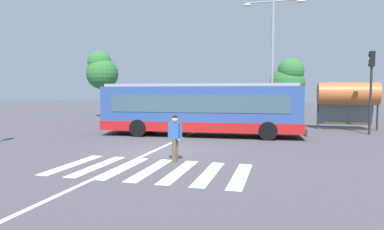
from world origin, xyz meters
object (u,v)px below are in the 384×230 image
Objects in this scene: pedestrian_crossing_street at (175,135)px; twin_arm_street_lamp at (273,50)px; parked_car_teal at (218,113)px; parked_car_charcoal at (250,113)px; background_tree_right at (288,80)px; traffic_light_far_corner at (371,79)px; city_transit_bus at (200,109)px; bus_stop_shelter at (348,95)px; parked_car_silver at (189,112)px; background_tree_left at (101,71)px.

twin_arm_street_lamp reaches higher than pedestrian_crossing_street.
parked_car_charcoal is (2.75, 0.40, 0.00)m from parked_car_teal.
parked_car_teal is 2.78m from parked_car_charcoal.
twin_arm_street_lamp is at bearing 75.82° from pedestrian_crossing_street.
parked_car_teal and parked_car_charcoal have the same top height.
traffic_light_far_corner is at bearing -70.79° from background_tree_right.
pedestrian_crossing_street is 13.96m from traffic_light_far_corner.
traffic_light_far_corner reaches higher than city_transit_bus.
city_transit_bus is 9.09m from parked_car_teal.
twin_arm_street_lamp reaches higher than bus_stop_shelter.
pedestrian_crossing_street is 23.90m from background_tree_right.
city_transit_bus is 2.53× the size of parked_car_silver.
pedestrian_crossing_street is at bearing -104.18° from twin_arm_street_lamp.
pedestrian_crossing_street is 0.44× the size of bus_stop_shelter.
traffic_light_far_corner is (7.71, -6.27, 2.59)m from parked_car_charcoal.
background_tree_left is (-15.36, 1.94, 4.04)m from parked_car_charcoal.
background_tree_left is at bearing 169.27° from parked_car_silver.
background_tree_right reaches higher than parked_car_teal.
pedestrian_crossing_street is at bearing -84.87° from parked_car_teal.
city_transit_bus is 2.58× the size of parked_car_teal.
background_tree_left reaches higher than pedestrian_crossing_street.
background_tree_right reaches higher than bus_stop_shelter.
parked_car_teal is at bearing 160.85° from bus_stop_shelter.
parked_car_silver is at bearing 154.29° from traffic_light_far_corner.
pedestrian_crossing_street is 17.24m from parked_car_silver.
parked_car_teal is 13.44m from background_tree_left.
pedestrian_crossing_street reaches higher than parked_car_charcoal.
traffic_light_far_corner is at bearing -72.16° from bus_stop_shelter.
parked_car_silver is at bearing 162.84° from bus_stop_shelter.
background_tree_right is at bearing 14.13° from background_tree_left.
city_transit_bus is 10.08m from parked_car_silver.
twin_arm_street_lamp reaches higher than parked_car_charcoal.
background_tree_right reaches higher than city_transit_bus.
parked_car_charcoal is at bearing 85.57° from pedestrian_crossing_street.
city_transit_bus is at bearing -85.86° from parked_car_teal.
background_tree_right is (3.22, 6.62, 3.07)m from parked_car_charcoal.
parked_car_charcoal is at bearing -0.61° from parked_car_silver.
background_tree_right reaches higher than parked_car_charcoal.
twin_arm_street_lamp is (3.16, 12.51, 4.60)m from pedestrian_crossing_street.
pedestrian_crossing_street is 16.34m from parked_car_teal.
parked_car_charcoal is (5.43, -0.06, 0.00)m from parked_car_silver.
traffic_light_far_corner is (13.14, -6.33, 2.59)m from parked_car_silver.
traffic_light_far_corner is 6.59m from twin_arm_street_lamp.
parked_car_teal is 1.18× the size of bus_stop_shelter.
background_tree_right is at bearing 79.03° from pedestrian_crossing_street.
twin_arm_street_lamp is at bearing -97.15° from background_tree_right.
background_tree_left is at bearing 165.67° from bus_stop_shelter.
parked_car_silver is 0.52× the size of twin_arm_street_lamp.
parked_car_silver is at bearing 149.97° from twin_arm_street_lamp.
pedestrian_crossing_street is 0.19× the size of twin_arm_street_lamp.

